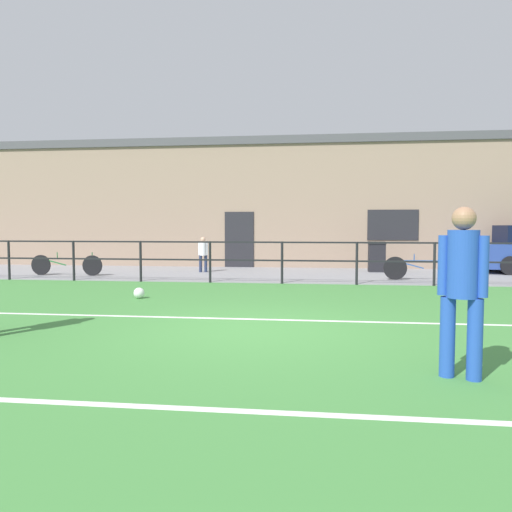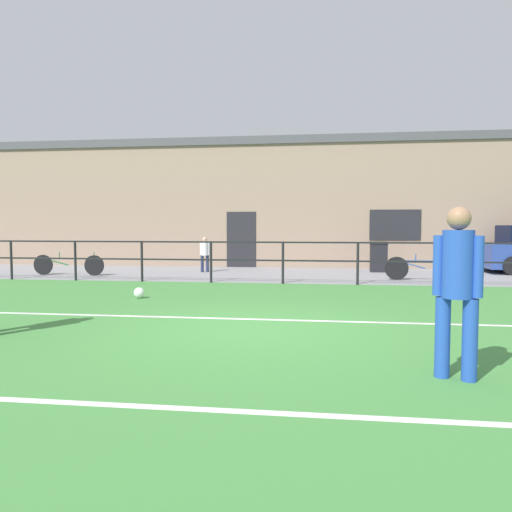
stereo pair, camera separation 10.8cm
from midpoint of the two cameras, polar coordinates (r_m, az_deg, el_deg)
ground at (r=7.64m, az=-0.73°, el=-8.57°), size 60.00×44.00×0.04m
field_line_touchline at (r=8.40m, az=0.02°, el=-7.30°), size 36.00×0.11×0.00m
field_line_hash at (r=4.48m, az=-6.88°, el=-17.11°), size 36.00×0.11×0.00m
pavement_strip at (r=16.01m, az=3.47°, el=-2.12°), size 48.00×5.00×0.02m
perimeter_fence at (r=13.46m, az=2.79°, el=-0.03°), size 36.07×0.07×1.15m
clubhouse_facade at (r=19.64m, az=4.20°, el=6.07°), size 28.00×2.56×4.90m
player_striker at (r=5.47m, az=22.15°, el=-2.75°), size 0.46×0.31×1.77m
soccer_ball_match at (r=11.09m, az=-13.59°, el=-4.16°), size 0.23×0.23×0.23m
spectator_child at (r=16.71m, az=-6.30°, el=0.44°), size 0.31×0.21×1.18m
bicycle_parked_0 at (r=14.94m, az=18.58°, el=-1.32°), size 2.29×0.04×0.76m
bicycle_parked_1 at (r=16.64m, az=-21.19°, el=-0.95°), size 2.35×0.04×0.74m
trash_bin_0 at (r=17.22m, az=13.55°, el=-0.07°), size 0.58×0.49×1.02m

